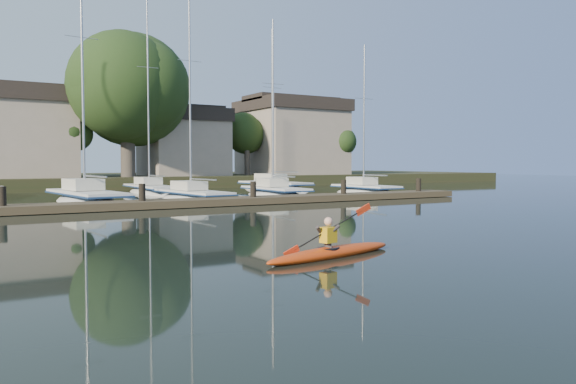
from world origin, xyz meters
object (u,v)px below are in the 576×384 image
sailboat_2 (193,203)px  sailboat_6 (150,196)px  sailboat_1 (86,207)px  sailboat_4 (365,196)px  kayak (331,250)px  dock (201,202)px  sailboat_7 (274,193)px  sailboat_3 (275,199)px

sailboat_2 → sailboat_6: bearing=84.5°
sailboat_1 → sailboat_4: (19.00, -0.27, 0.02)m
kayak → sailboat_6: size_ratio=0.27×
dock → sailboat_1: bearing=132.9°
sailboat_1 → sailboat_2: bearing=-12.0°
sailboat_7 → sailboat_1: bearing=-161.2°
sailboat_1 → sailboat_3: 11.91m
sailboat_4 → sailboat_6: 15.38m
dock → sailboat_3: 9.00m
kayak → sailboat_3: size_ratio=0.32×
sailboat_6 → sailboat_7: bearing=-1.1°
sailboat_6 → sailboat_2: bearing=-89.6°
sailboat_4 → sailboat_7: bearing=112.1°
sailboat_3 → sailboat_6: (-5.93, 7.62, 0.01)m
dock → sailboat_7: bearing=47.7°
sailboat_6 → sailboat_1: bearing=-125.9°
sailboat_7 → sailboat_4: bearing=-75.2°
sailboat_1 → dock: bearing=-53.2°
sailboat_2 → sailboat_3: sailboat_2 is taller
sailboat_4 → sailboat_6: (-13.02, 8.18, 0.01)m
kayak → dock: bearing=66.2°
dock → sailboat_1: sailboat_1 is taller
dock → sailboat_6: 12.94m
sailboat_2 → sailboat_7: (10.11, 8.13, -0.04)m
sailboat_2 → sailboat_4: size_ratio=1.19×
sailboat_1 → sailboat_3: sailboat_1 is taller
sailboat_6 → sailboat_4: bearing=-31.0°
kayak → sailboat_1: size_ratio=0.27×
kayak → sailboat_4: 27.16m
kayak → sailboat_2: size_ratio=0.30×
sailboat_3 → sailboat_1: bearing=-175.9°
dock → sailboat_7: 16.88m
sailboat_2 → kayak: bearing=-107.1°
sailboat_6 → sailboat_7: 10.00m
sailboat_2 → sailboat_6: size_ratio=0.91×
sailboat_6 → sailboat_7: sailboat_6 is taller
sailboat_3 → sailboat_6: bearing=130.5°
kayak → sailboat_3: (10.53, 21.23, -0.35)m
sailboat_3 → sailboat_4: (7.09, -0.56, -0.00)m
kayak → sailboat_1: bearing=81.4°
dock → sailboat_3: bearing=35.7°
sailboat_3 → sailboat_7: bearing=63.3°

